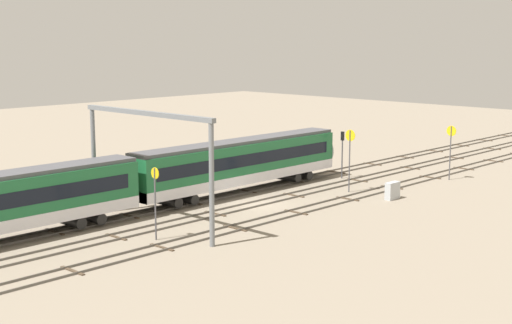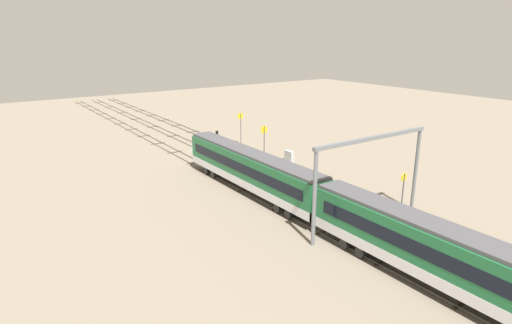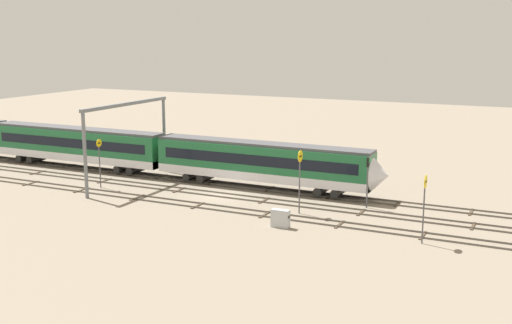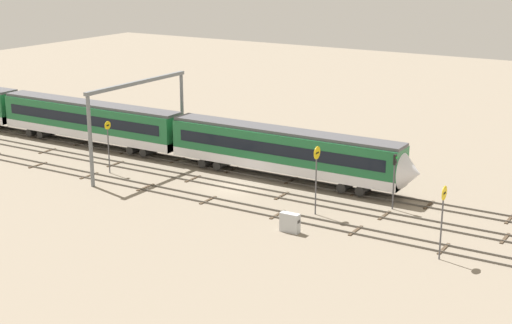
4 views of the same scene
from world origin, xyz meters
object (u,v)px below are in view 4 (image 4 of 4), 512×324
object	(u,v)px
speed_sign_mid_trackside	(443,211)
overhead_gantry	(139,106)
relay_cabinet	(290,223)
speed_sign_far_trackside	(316,169)
speed_sign_near_foreground	(108,141)
train	(17,111)
signal_light_trackside_departure	(394,174)

from	to	relation	value
speed_sign_mid_trackside	overhead_gantry	bearing A→B (deg)	168.49
relay_cabinet	speed_sign_far_trackside	bearing A→B (deg)	91.78
speed_sign_near_foreground	relay_cabinet	xyz separation A→B (m)	(22.99, -4.75, -2.52)
relay_cabinet	train	bearing A→B (deg)	164.95
speed_sign_mid_trackside	train	bearing A→B (deg)	168.89
speed_sign_near_foreground	signal_light_trackside_departure	distance (m)	28.21
speed_sign_near_foreground	relay_cabinet	world-z (taller)	speed_sign_near_foreground
overhead_gantry	relay_cabinet	world-z (taller)	overhead_gantry
train	relay_cabinet	world-z (taller)	train
train	overhead_gantry	distance (m)	23.29
train	speed_sign_near_foreground	distance (m)	22.14
overhead_gantry	speed_sign_mid_trackside	world-z (taller)	overhead_gantry
train	signal_light_trackside_departure	distance (m)	48.89
speed_sign_mid_trackside	relay_cabinet	distance (m)	12.12
signal_light_trackside_departure	overhead_gantry	bearing A→B (deg)	-176.42
speed_sign_mid_trackside	relay_cabinet	bearing A→B (deg)	-175.66
train	speed_sign_near_foreground	bearing A→B (deg)	-18.63
overhead_gantry	signal_light_trackside_departure	distance (m)	26.47
train	speed_sign_mid_trackside	size ratio (longest dim) A/B	18.14
speed_sign_far_trackside	relay_cabinet	distance (m)	5.62
speed_sign_far_trackside	relay_cabinet	bearing A→B (deg)	-88.22
signal_light_trackside_departure	relay_cabinet	bearing A→B (deg)	-117.66
speed_sign_mid_trackside	speed_sign_far_trackside	xyz separation A→B (m)	(-11.88, 3.77, 0.24)
train	overhead_gantry	size ratio (longest dim) A/B	6.86
speed_sign_near_foreground	signal_light_trackside_departure	size ratio (longest dim) A/B	1.09
speed_sign_far_trackside	signal_light_trackside_departure	bearing A→B (deg)	42.62
speed_sign_near_foreground	speed_sign_mid_trackside	distance (m)	34.94
speed_sign_far_trackside	relay_cabinet	world-z (taller)	speed_sign_far_trackside
overhead_gantry	speed_sign_near_foreground	distance (m)	4.54
train	speed_sign_far_trackside	distance (m)	44.41
speed_sign_mid_trackside	speed_sign_far_trackside	size ratio (longest dim) A/B	0.94
overhead_gantry	signal_light_trackside_departure	size ratio (longest dim) A/B	3.02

